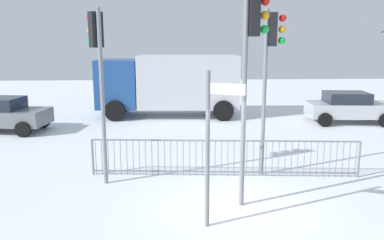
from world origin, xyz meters
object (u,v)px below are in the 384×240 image
(traffic_light_foreground_right, at_px, (251,52))
(car_grey_trailing, at_px, (1,114))
(car_silver_near, at_px, (348,107))
(direction_sign_post, at_px, (210,142))
(delivery_truck, at_px, (170,83))
(traffic_light_rear_left, at_px, (271,56))
(traffic_light_mid_right, at_px, (98,57))

(traffic_light_foreground_right, distance_m, car_grey_trailing, 12.46)
(car_silver_near, bearing_deg, direction_sign_post, -121.85)
(direction_sign_post, relative_size, car_grey_trailing, 0.82)
(car_silver_near, distance_m, delivery_truck, 8.70)
(direction_sign_post, bearing_deg, delivery_truck, 115.58)
(traffic_light_foreground_right, xyz_separation_m, car_grey_trailing, (-9.04, 8.08, -2.84))
(traffic_light_rear_left, relative_size, direction_sign_post, 1.43)
(car_silver_near, xyz_separation_m, car_grey_trailing, (-15.57, -0.93, 0.00))
(car_silver_near, bearing_deg, traffic_light_rear_left, -123.90)
(traffic_light_mid_right, xyz_separation_m, direction_sign_post, (2.69, -2.79, -1.59))
(delivery_truck, bearing_deg, traffic_light_mid_right, 81.40)
(car_grey_trailing, bearing_deg, delivery_truck, 31.13)
(car_grey_trailing, bearing_deg, traffic_light_mid_right, -41.84)
(traffic_light_rear_left, xyz_separation_m, direction_sign_post, (-1.98, -3.18, -1.60))
(traffic_light_foreground_right, bearing_deg, traffic_light_rear_left, 150.86)
(traffic_light_rear_left, relative_size, delivery_truck, 0.66)
(direction_sign_post, xyz_separation_m, car_silver_near, (7.52, 10.07, -1.06))
(traffic_light_foreground_right, height_order, delivery_truck, traffic_light_foreground_right)
(traffic_light_mid_right, xyz_separation_m, car_grey_trailing, (-5.36, 6.36, -2.65))
(traffic_light_rear_left, height_order, direction_sign_post, traffic_light_rear_left)
(car_grey_trailing, distance_m, delivery_truck, 7.88)
(traffic_light_mid_right, distance_m, delivery_truck, 9.75)
(traffic_light_rear_left, height_order, car_grey_trailing, traffic_light_rear_left)
(traffic_light_rear_left, relative_size, traffic_light_foreground_right, 0.95)
(traffic_light_rear_left, relative_size, car_grey_trailing, 1.17)
(traffic_light_rear_left, height_order, car_silver_near, traffic_light_rear_left)
(traffic_light_mid_right, bearing_deg, traffic_light_foreground_right, -65.47)
(delivery_truck, bearing_deg, traffic_light_rear_left, 109.85)
(traffic_light_mid_right, height_order, car_grey_trailing, traffic_light_mid_right)
(traffic_light_foreground_right, xyz_separation_m, delivery_truck, (-1.85, 11.15, -1.87))
(traffic_light_mid_right, bearing_deg, traffic_light_rear_left, -35.57)
(traffic_light_rear_left, bearing_deg, traffic_light_foreground_right, -14.89)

